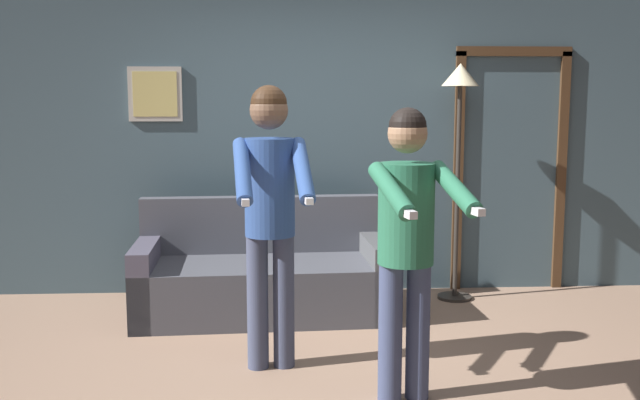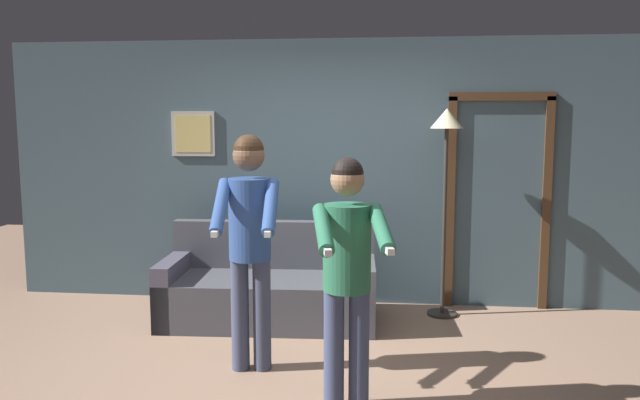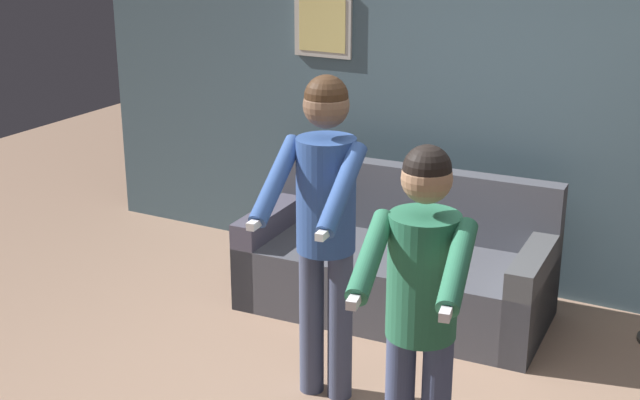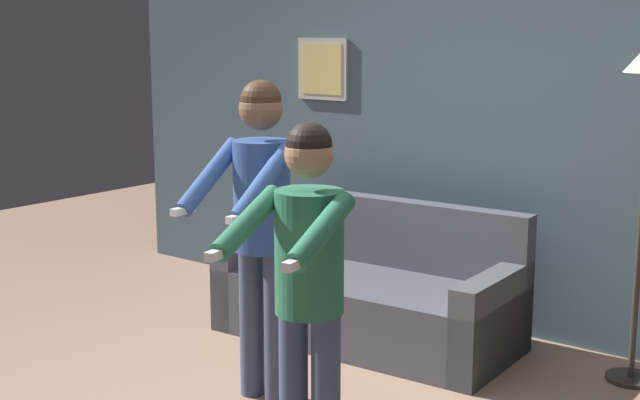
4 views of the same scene
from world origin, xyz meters
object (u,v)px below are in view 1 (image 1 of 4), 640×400
(couch, at_px, (263,278))
(torchiere_lamp, at_px, (459,109))
(person_standing_right, at_px, (407,229))
(person_standing_left, at_px, (270,200))

(couch, relative_size, torchiere_lamp, 1.01)
(couch, relative_size, person_standing_right, 1.22)
(torchiere_lamp, xyz_separation_m, person_standing_left, (-1.50, -1.47, -0.52))
(torchiere_lamp, relative_size, person_standing_right, 1.21)
(person_standing_left, bearing_deg, person_standing_right, -35.52)
(torchiere_lamp, distance_m, person_standing_right, 2.22)
(torchiere_lamp, bearing_deg, person_standing_left, -135.57)
(torchiere_lamp, distance_m, person_standing_left, 2.16)
(couch, xyz_separation_m, person_standing_left, (0.08, -1.14, 0.76))
(person_standing_right, bearing_deg, couch, 116.11)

